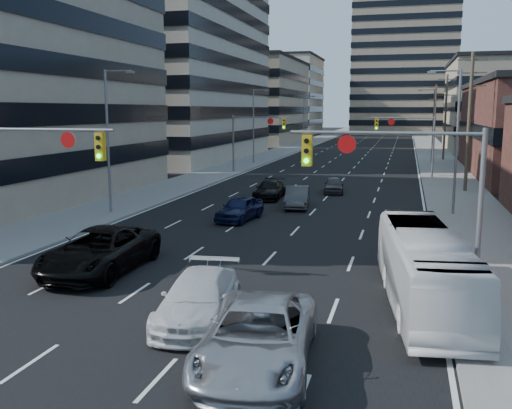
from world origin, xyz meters
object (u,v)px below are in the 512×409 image
object	(u,v)px
black_pickup	(100,251)
silver_suv	(258,336)
white_van	(199,298)
transit_bus	(425,268)
sedan_blue	(240,208)

from	to	relation	value
black_pickup	silver_suv	bearing A→B (deg)	-39.85
black_pickup	silver_suv	xyz separation A→B (m)	(8.43, -6.79, -0.07)
white_van	silver_suv	distance (m)	3.73
black_pickup	transit_bus	bearing A→B (deg)	-5.15
black_pickup	transit_bus	distance (m)	12.74
black_pickup	sedan_blue	bearing A→B (deg)	77.61
transit_bus	sedan_blue	distance (m)	16.53
black_pickup	white_van	size ratio (longest dim) A/B	1.25
white_van	sedan_blue	world-z (taller)	white_van
white_van	silver_suv	bearing A→B (deg)	-52.51
silver_suv	transit_bus	world-z (taller)	transit_bus
white_van	sedan_blue	size ratio (longest dim) A/B	1.20
sedan_blue	black_pickup	bearing A→B (deg)	-93.77
transit_bus	sedan_blue	xyz separation A→B (m)	(-10.28, 12.94, -0.60)
black_pickup	sedan_blue	distance (m)	12.26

